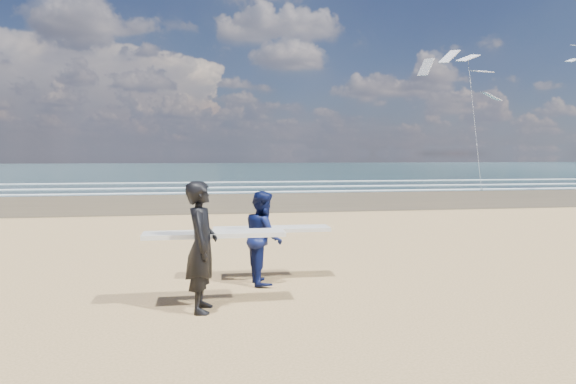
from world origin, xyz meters
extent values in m
cube|color=#4F432A|center=(20.00, 18.00, 0.01)|extent=(220.00, 12.00, 0.01)
cube|color=#173134|center=(20.00, 72.00, 0.01)|extent=(220.00, 100.00, 0.02)
cube|color=white|center=(20.00, 22.80, 0.05)|extent=(220.00, 0.50, 0.05)
cube|color=white|center=(20.00, 27.50, 0.05)|extent=(220.00, 0.50, 0.05)
cube|color=white|center=(20.00, 34.00, 0.05)|extent=(220.00, 0.50, 0.05)
imported|color=black|center=(-0.13, -0.46, 0.99)|extent=(0.53, 0.76, 1.97)
cube|color=silver|center=(0.07, -0.11, 1.12)|extent=(2.20, 0.53, 0.07)
imported|color=#0C1443|center=(0.98, 1.05, 0.85)|extent=(0.69, 0.86, 1.70)
cube|color=silver|center=(1.18, 1.40, 0.95)|extent=(2.21, 0.58, 0.07)
cube|color=slate|center=(17.85, 22.58, 0.05)|extent=(0.12, 0.12, 0.10)
camera|label=1|loc=(-0.12, -8.17, 2.37)|focal=32.00mm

